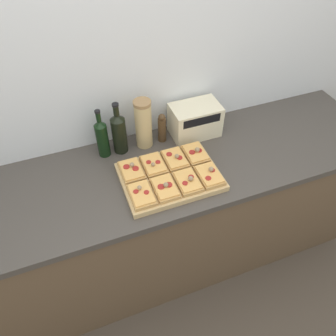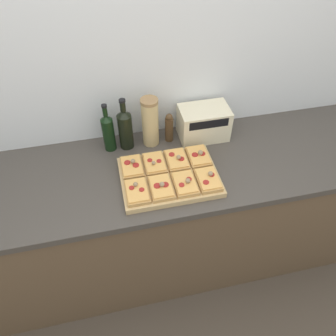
{
  "view_description": "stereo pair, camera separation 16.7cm",
  "coord_description": "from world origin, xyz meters",
  "px_view_note": "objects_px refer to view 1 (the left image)",
  "views": [
    {
      "loc": [
        -0.39,
        -0.83,
        2.18
      ],
      "look_at": [
        0.02,
        0.26,
        0.99
      ],
      "focal_mm": 35.0,
      "sensor_mm": 36.0,
      "label": 1
    },
    {
      "loc": [
        -0.23,
        -0.88,
        2.18
      ],
      "look_at": [
        0.02,
        0.26,
        0.99
      ],
      "focal_mm": 35.0,
      "sensor_mm": 36.0,
      "label": 2
    }
  ],
  "objects_px": {
    "cutting_board": "(170,177)",
    "pepper_mill": "(162,128)",
    "toaster_oven": "(195,120)",
    "wine_bottle": "(119,132)",
    "grain_jar_tall": "(143,124)",
    "olive_oil_bottle": "(102,137)"
  },
  "relations": [
    {
      "from": "olive_oil_bottle",
      "to": "toaster_oven",
      "type": "relative_size",
      "value": 0.97
    },
    {
      "from": "wine_bottle",
      "to": "pepper_mill",
      "type": "xyz_separation_m",
      "value": [
        0.25,
        0.0,
        -0.04
      ]
    },
    {
      "from": "pepper_mill",
      "to": "olive_oil_bottle",
      "type": "bearing_deg",
      "value": -180.0
    },
    {
      "from": "grain_jar_tall",
      "to": "pepper_mill",
      "type": "distance_m",
      "value": 0.12
    },
    {
      "from": "olive_oil_bottle",
      "to": "toaster_oven",
      "type": "bearing_deg",
      "value": -0.8
    },
    {
      "from": "olive_oil_bottle",
      "to": "pepper_mill",
      "type": "distance_m",
      "value": 0.34
    },
    {
      "from": "pepper_mill",
      "to": "toaster_oven",
      "type": "height_order",
      "value": "toaster_oven"
    },
    {
      "from": "toaster_oven",
      "to": "grain_jar_tall",
      "type": "bearing_deg",
      "value": 178.6
    },
    {
      "from": "olive_oil_bottle",
      "to": "grain_jar_tall",
      "type": "xyz_separation_m",
      "value": [
        0.23,
        0.0,
        0.03
      ]
    },
    {
      "from": "cutting_board",
      "to": "olive_oil_bottle",
      "type": "xyz_separation_m",
      "value": [
        -0.27,
        0.3,
        0.1
      ]
    },
    {
      "from": "olive_oil_bottle",
      "to": "pepper_mill",
      "type": "xyz_separation_m",
      "value": [
        0.34,
        0.0,
        -0.03
      ]
    },
    {
      "from": "wine_bottle",
      "to": "toaster_oven",
      "type": "bearing_deg",
      "value": -0.96
    },
    {
      "from": "cutting_board",
      "to": "pepper_mill",
      "type": "bearing_deg",
      "value": 77.43
    },
    {
      "from": "olive_oil_bottle",
      "to": "wine_bottle",
      "type": "xyz_separation_m",
      "value": [
        0.09,
        0.0,
        0.01
      ]
    },
    {
      "from": "cutting_board",
      "to": "pepper_mill",
      "type": "xyz_separation_m",
      "value": [
        0.07,
        0.3,
        0.07
      ]
    },
    {
      "from": "olive_oil_bottle",
      "to": "wine_bottle",
      "type": "distance_m",
      "value": 0.09
    },
    {
      "from": "cutting_board",
      "to": "olive_oil_bottle",
      "type": "height_order",
      "value": "olive_oil_bottle"
    },
    {
      "from": "wine_bottle",
      "to": "cutting_board",
      "type": "bearing_deg",
      "value": -59.86
    },
    {
      "from": "grain_jar_tall",
      "to": "pepper_mill",
      "type": "relative_size",
      "value": 1.6
    },
    {
      "from": "cutting_board",
      "to": "pepper_mill",
      "type": "height_order",
      "value": "pepper_mill"
    },
    {
      "from": "grain_jar_tall",
      "to": "wine_bottle",
      "type": "bearing_deg",
      "value": 180.0
    },
    {
      "from": "olive_oil_bottle",
      "to": "pepper_mill",
      "type": "bearing_deg",
      "value": 0.0
    }
  ]
}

